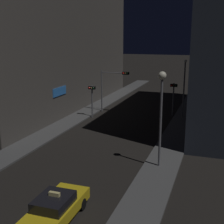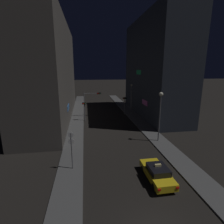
# 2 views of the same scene
# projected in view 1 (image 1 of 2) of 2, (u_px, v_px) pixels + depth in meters

# --- Properties ---
(sidewalk_left) EXTENTS (2.48, 57.67, 0.14)m
(sidewalk_left) POSITION_uv_depth(u_px,v_px,m) (87.00, 112.00, 37.87)
(sidewalk_left) COLOR #4C4C4C
(sidewalk_left) RESTS_ON ground_plane
(sidewalk_right) EXTENTS (2.48, 57.67, 0.14)m
(sidewalk_right) POSITION_uv_depth(u_px,v_px,m) (183.00, 120.00, 34.18)
(sidewalk_right) COLOR #4C4C4C
(sidewalk_right) RESTS_ON ground_plane
(building_facade_left) EXTENTS (6.72, 32.83, 18.11)m
(building_facade_left) POSITION_uv_depth(u_px,v_px,m) (59.00, 36.00, 39.24)
(building_facade_left) COLOR #514C47
(building_facade_left) RESTS_ON ground_plane
(taxi) EXTENTS (1.85, 4.47, 1.62)m
(taxi) POSITION_uv_depth(u_px,v_px,m) (56.00, 208.00, 15.53)
(taxi) COLOR yellow
(taxi) RESTS_ON ground_plane
(traffic_light_overhead) EXTENTS (3.49, 0.42, 5.07)m
(traffic_light_overhead) POSITION_uv_depth(u_px,v_px,m) (112.00, 82.00, 37.22)
(traffic_light_overhead) COLOR slate
(traffic_light_overhead) RESTS_ON ground_plane
(traffic_light_left_kerb) EXTENTS (0.80, 0.42, 3.65)m
(traffic_light_left_kerb) POSITION_uv_depth(u_px,v_px,m) (92.00, 95.00, 35.10)
(traffic_light_left_kerb) COLOR slate
(traffic_light_left_kerb) RESTS_ON ground_plane
(traffic_light_right_kerb) EXTENTS (0.80, 0.42, 3.81)m
(traffic_light_right_kerb) POSITION_uv_depth(u_px,v_px,m) (173.00, 93.00, 35.79)
(traffic_light_right_kerb) COLOR slate
(traffic_light_right_kerb) RESTS_ON ground_plane
(street_lamp_near_block) EXTENTS (0.54, 0.54, 6.64)m
(street_lamp_near_block) POSITION_uv_depth(u_px,v_px,m) (161.00, 100.00, 20.99)
(street_lamp_near_block) COLOR slate
(street_lamp_near_block) RESTS_ON sidewalk_right
(street_lamp_far_block) EXTENTS (0.36, 0.36, 6.42)m
(street_lamp_far_block) POSITION_uv_depth(u_px,v_px,m) (184.00, 84.00, 34.44)
(street_lamp_far_block) COLOR slate
(street_lamp_far_block) RESTS_ON sidewalk_right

